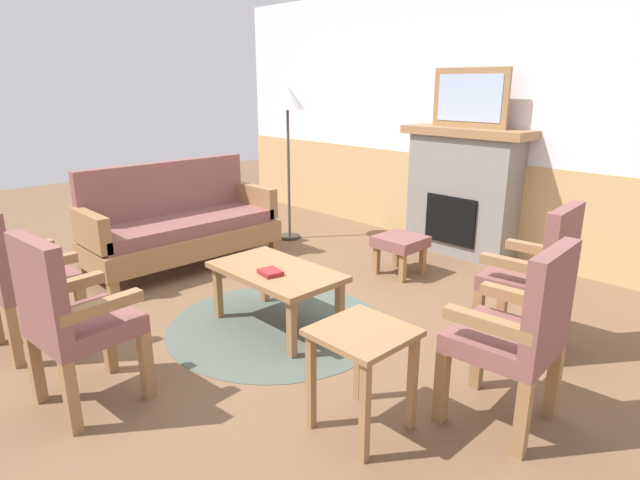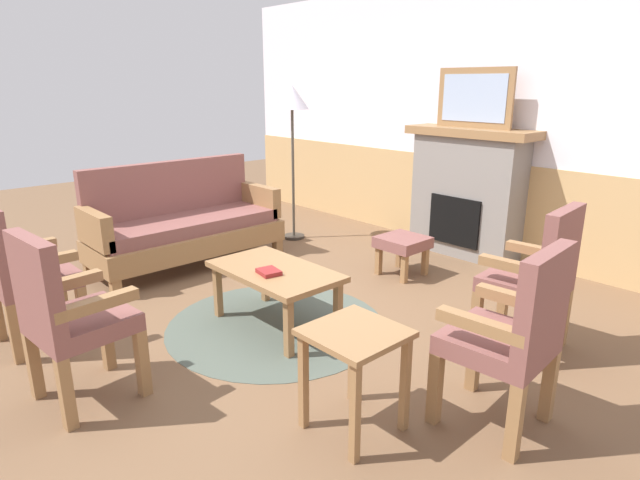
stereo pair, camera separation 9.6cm
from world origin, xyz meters
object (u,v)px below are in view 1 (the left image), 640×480
at_px(armchair_near_fireplace, 537,271).
at_px(floor_lamp_by_couch, 288,107).
at_px(fireplace, 462,191).
at_px(armchair_front_left, 70,315).
at_px(book_on_table, 270,272).
at_px(armchair_by_window_left, 519,329).
at_px(side_table, 362,351).
at_px(framed_picture, 470,98).
at_px(couch, 181,226).
at_px(coffee_table, 276,276).
at_px(footstool, 400,244).
at_px(armchair_front_center, 19,271).

xyz_separation_m(armchair_near_fireplace, floor_lamp_by_couch, (-3.06, 0.52, 0.91)).
bearing_deg(fireplace, armchair_front_left, -89.35).
relative_size(book_on_table, armchair_front_left, 0.16).
height_order(fireplace, floor_lamp_by_couch, floor_lamp_by_couch).
distance_m(armchair_by_window_left, armchair_front_left, 2.29).
relative_size(book_on_table, side_table, 0.29).
distance_m(fireplace, framed_picture, 0.91).
height_order(couch, coffee_table, couch).
distance_m(fireplace, coffee_table, 2.48).
height_order(footstool, armchair_front_center, armchair_front_center).
xyz_separation_m(couch, side_table, (2.85, -0.62, 0.04)).
relative_size(fireplace, floor_lamp_by_couch, 0.77).
distance_m(footstool, armchair_front_left, 2.91).
bearing_deg(armchair_near_fireplace, framed_picture, 135.04).
bearing_deg(side_table, fireplace, 113.13).
bearing_deg(framed_picture, couch, -125.27).
bearing_deg(armchair_front_center, footstool, 73.97).
bearing_deg(couch, armchair_front_center, -64.58).
bearing_deg(couch, armchair_front_left, -43.62).
bearing_deg(footstool, book_on_table, -85.77).
relative_size(footstool, armchair_by_window_left, 0.41).
relative_size(fireplace, armchair_front_center, 1.33).
bearing_deg(armchair_front_left, armchair_by_window_left, 41.90).
relative_size(framed_picture, book_on_table, 5.00).
relative_size(fireplace, armchair_by_window_left, 1.33).
height_order(armchair_near_fireplace, side_table, armchair_near_fireplace).
distance_m(coffee_table, armchair_front_center, 1.66).
xyz_separation_m(coffee_table, side_table, (1.21, -0.44, 0.05)).
bearing_deg(framed_picture, floor_lamp_by_couch, -150.29).
relative_size(armchair_by_window_left, armchair_front_left, 1.00).
relative_size(fireplace, side_table, 2.36).
distance_m(framed_picture, armchair_front_center, 4.08).
bearing_deg(coffee_table, fireplace, 90.71).
xyz_separation_m(armchair_near_fireplace, side_table, (-0.21, -1.45, -0.10)).
distance_m(couch, armchair_front_left, 2.29).
distance_m(armchair_front_left, side_table, 1.53).
height_order(armchair_by_window_left, floor_lamp_by_couch, floor_lamp_by_couch).
xyz_separation_m(armchair_front_left, floor_lamp_by_couch, (-1.66, 2.93, 0.91)).
distance_m(coffee_table, floor_lamp_by_couch, 2.49).
relative_size(coffee_table, armchair_front_center, 0.98).
relative_size(footstool, armchair_front_left, 0.41).
bearing_deg(floor_lamp_by_couch, footstool, -1.08).
xyz_separation_m(footstool, floor_lamp_by_couch, (-1.59, 0.03, 1.17)).
relative_size(armchair_near_fireplace, floor_lamp_by_couch, 0.58).
distance_m(couch, armchair_front_center, 1.75).
xyz_separation_m(framed_picture, floor_lamp_by_couch, (-1.62, -0.92, -0.11)).
height_order(footstool, side_table, side_table).
height_order(fireplace, couch, fireplace).
height_order(armchair_near_fireplace, armchair_front_left, same).
distance_m(coffee_table, book_on_table, 0.13).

